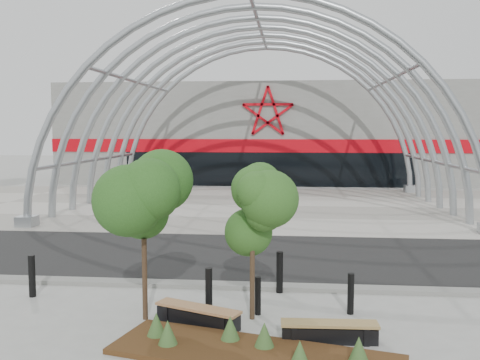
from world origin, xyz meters
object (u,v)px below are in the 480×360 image
object	(u,v)px
street_tree_1	(252,216)
bollard_2	(280,272)
bench_1	(329,332)
bench_0	(198,316)
street_tree_0	(143,205)

from	to	relation	value
street_tree_1	bollard_2	size ratio (longest dim) A/B	3.02
bench_1	bollard_2	world-z (taller)	bollard_2
bench_0	street_tree_1	bearing A→B (deg)	23.44
street_tree_0	street_tree_1	distance (m)	2.49
street_tree_1	bench_0	bearing A→B (deg)	-156.56
street_tree_0	street_tree_1	world-z (taller)	street_tree_0
bench_0	bollard_2	distance (m)	3.15
street_tree_1	bench_0	size ratio (longest dim) A/B	1.63
street_tree_0	bench_0	distance (m)	2.78
bench_0	bollard_2	size ratio (longest dim) A/B	1.85
bench_0	bollard_2	xyz separation A→B (m)	(1.77, 2.58, 0.35)
bench_1	street_tree_1	bearing A→B (deg)	144.81
street_tree_0	bench_1	distance (m)	4.92
bollard_2	street_tree_1	bearing A→B (deg)	-105.88
street_tree_1	bollard_2	bearing A→B (deg)	74.12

